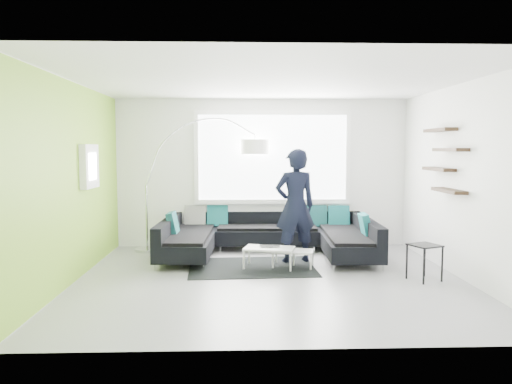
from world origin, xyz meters
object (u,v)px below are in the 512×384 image
arc_lamp (146,185)px  side_table (424,262)px  person (295,206)px  coffee_table (281,257)px  laptop (270,247)px  sectional_sofa (268,237)px

arc_lamp → side_table: arc_lamp is taller
arc_lamp → person: (2.60, -0.96, -0.28)m
coffee_table → side_table: (1.96, -0.83, 0.10)m
coffee_table → side_table: side_table is taller
person → arc_lamp: bearing=-33.1°
arc_lamp → side_table: 4.92m
laptop → sectional_sofa: bearing=94.3°
coffee_table → arc_lamp: arc_lamp is taller
sectional_sofa → side_table: sectional_sofa is taller
sectional_sofa → side_table: bearing=-35.0°
arc_lamp → person: 2.78m
laptop → person: bearing=48.3°
sectional_sofa → person: bearing=-41.3°
arc_lamp → person: arc_lamp is taller
coffee_table → person: bearing=69.7°
laptop → coffee_table: bearing=12.0°
side_table → person: 2.20m
side_table → laptop: (-2.15, 0.81, 0.08)m
arc_lamp → side_table: (4.30, -2.18, -0.96)m
sectional_sofa → side_table: size_ratio=7.15×
side_table → arc_lamp: bearing=153.1°
coffee_table → sectional_sofa: bearing=115.3°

